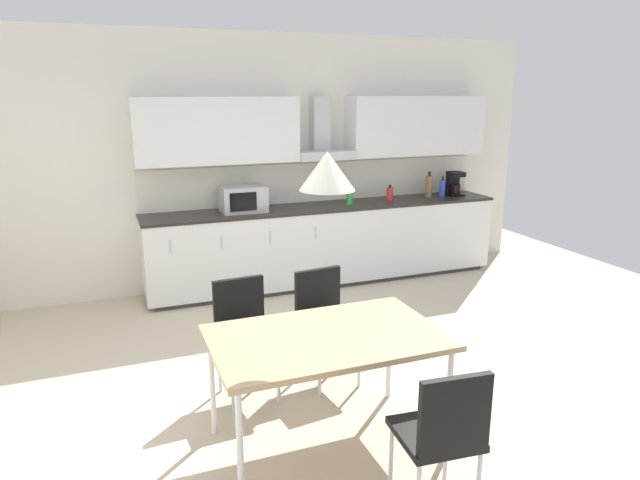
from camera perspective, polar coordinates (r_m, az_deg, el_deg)
The scene contains 16 objects.
ground_plane at distance 4.50m, azimuth -0.12°, elevation -14.61°, with size 9.40×7.84×0.02m, color beige.
wall_back at distance 6.53m, azimuth -8.69°, elevation 7.63°, with size 7.52×0.10×2.82m, color silver.
kitchen_counter at distance 6.67m, azimuth 0.70°, elevation -0.35°, with size 4.17×0.63×0.92m.
backsplash_tile at distance 6.79m, azimuth -0.20°, elevation 5.84°, with size 4.15×0.02×0.46m, color silver.
upper_wall_cabinets at distance 6.58m, azimuth 0.29°, elevation 11.07°, with size 4.15×0.40×0.70m.
microwave at distance 6.24m, azimuth -7.70°, elevation 4.10°, with size 0.48×0.35×0.28m.
coffee_maker at distance 7.38m, azimuth 13.27°, elevation 5.53°, with size 0.18×0.19×0.30m.
bottle_brown at distance 7.20m, azimuth 10.84°, elevation 5.32°, with size 0.08×0.08×0.31m.
bottle_green at distance 6.62m, azimuth 2.98°, elevation 4.45°, with size 0.07×0.07×0.23m.
bottle_blue at distance 7.26m, azimuth 12.14°, elevation 5.10°, with size 0.07×0.07×0.25m.
bottle_red at distance 6.89m, azimuth 6.99°, elevation 4.60°, with size 0.08×0.08×0.19m.
dining_table at distance 3.53m, azimuth 0.67°, elevation -10.17°, with size 1.41×0.88×0.75m.
chair_near_right at distance 3.11m, azimuth 12.25°, elevation -17.94°, with size 0.43×0.43×0.87m.
chair_far_left at distance 4.23m, azimuth -7.66°, elevation -8.54°, with size 0.42×0.42×0.87m.
chair_far_right at distance 4.41m, azimuth 0.37°, elevation -7.45°, with size 0.44×0.44×0.87m.
pendant_lamp at distance 3.24m, azimuth 0.73°, elevation 6.92°, with size 0.32×0.32×0.22m, color silver.
Camera 1 is at (-1.42, -3.66, 2.19)m, focal length 32.00 mm.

